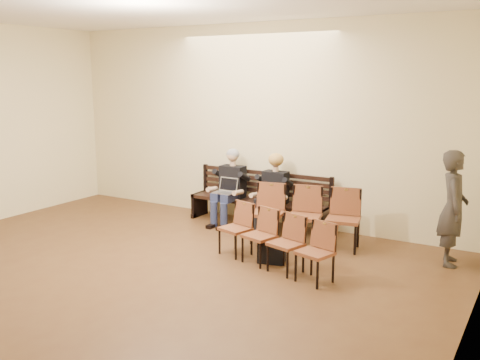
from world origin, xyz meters
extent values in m
plane|color=brown|center=(0.00, 0.00, 0.00)|extent=(10.00, 10.00, 0.00)
cube|color=beige|center=(0.00, 5.00, 1.75)|extent=(8.00, 0.02, 3.50)
cube|color=beige|center=(4.00, 0.00, 1.75)|extent=(0.02, 10.00, 3.50)
cube|color=black|center=(0.25, 4.65, 0.23)|extent=(2.60, 0.90, 0.45)
cube|color=#BABBBF|center=(-0.25, 4.31, 0.58)|extent=(0.40, 0.34, 0.26)
cylinder|color=silver|center=(0.73, 4.32, 0.56)|extent=(0.07, 0.07, 0.22)
cube|color=black|center=(1.33, 3.07, 0.13)|extent=(0.41, 0.33, 0.27)
imported|color=#322E29|center=(3.50, 4.28, 0.93)|extent=(0.59, 0.76, 1.85)
cube|color=brown|center=(1.41, 4.00, 0.46)|extent=(1.73, 0.84, 0.93)
cube|color=brown|center=(1.42, 2.90, 0.39)|extent=(1.93, 0.93, 0.78)
camera|label=1|loc=(4.61, -3.34, 2.60)|focal=40.00mm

